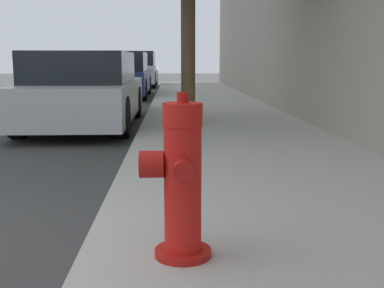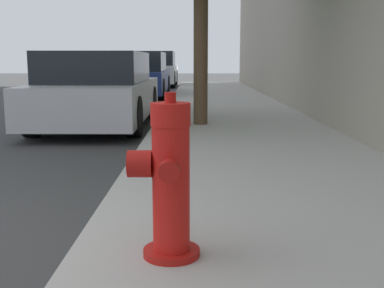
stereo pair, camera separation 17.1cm
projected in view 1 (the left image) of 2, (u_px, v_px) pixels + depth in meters
sidewalk_slab at (343, 276)px, 2.37m from camera, size 2.65×40.00×0.14m
fire_hydrant at (181, 182)px, 2.38m from camera, size 0.36×0.39×0.83m
parked_car_near at (85, 91)px, 8.11m from camera, size 1.70×4.16×1.25m
parked_car_mid at (120, 76)px, 14.61m from camera, size 1.73×4.20×1.35m
parked_car_far at (136, 70)px, 20.46m from camera, size 1.77×3.90×1.49m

